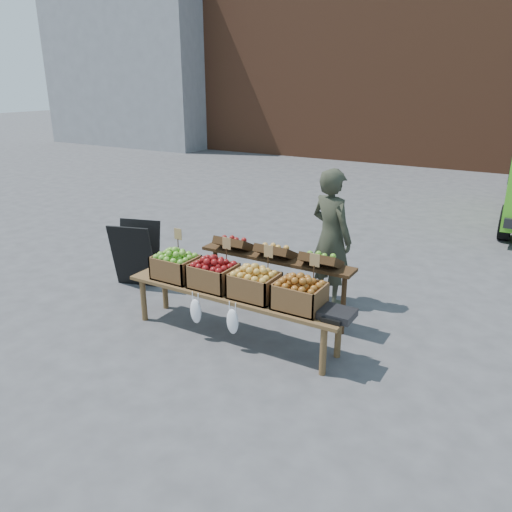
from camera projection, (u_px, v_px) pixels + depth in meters
The scene contains 12 objects.
ground at pixel (246, 328), 6.02m from camera, with size 80.00×80.00×0.00m, color #49494C.
brick_building at pixel (483, 10), 16.50m from camera, with size 24.00×4.00×10.00m, color brown.
grey_building at pixel (132, 63), 22.12m from camera, with size 8.00×3.00×7.00m, color gray.
vendor at pixel (331, 238), 6.46m from camera, with size 0.66×0.43×1.81m, color #2E3224.
chalkboard_sign at pixel (136, 254), 7.16m from camera, with size 0.62×0.34×0.95m, color black, non-canonical shape.
back_table at pixel (275, 278), 6.17m from camera, with size 2.10×0.44×1.04m, color #362110, non-canonical shape.
display_bench at pixel (234, 315), 5.73m from camera, with size 2.70×0.56×0.57m, color brown, non-canonical shape.
crate_golden_apples at pixel (176, 267), 5.99m from camera, with size 0.50×0.40×0.28m, color #4B921D, non-canonical shape.
crate_russet_pears at pixel (213, 276), 5.72m from camera, with size 0.50×0.40×0.28m, color #670B0B, non-canonical shape.
crate_red_apples at pixel (254, 285), 5.46m from camera, with size 0.50×0.40×0.28m, color gold, non-canonical shape.
crate_green_apples at pixel (300, 296), 5.19m from camera, with size 0.50×0.40×0.28m, color #8C4110, non-canonical shape.
weighing_scale at pixel (337, 314), 5.02m from camera, with size 0.34×0.30×0.08m, color black.
Camera 1 is at (2.85, -4.57, 2.84)m, focal length 35.00 mm.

